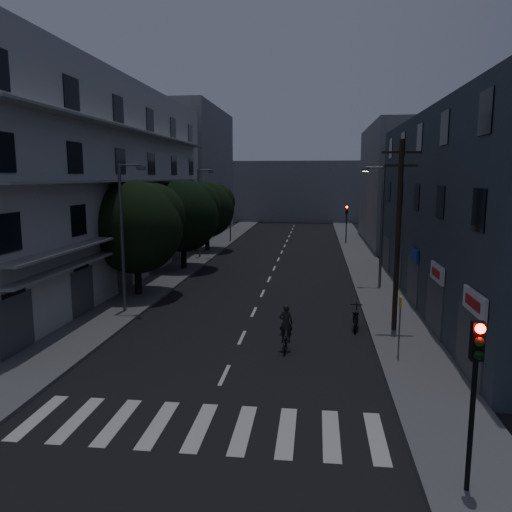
% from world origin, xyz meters
% --- Properties ---
extents(ground, '(160.00, 160.00, 0.00)m').
position_xyz_m(ground, '(0.00, 25.00, 0.00)').
color(ground, black).
rests_on(ground, ground).
extents(sidewalk_left, '(3.00, 90.00, 0.15)m').
position_xyz_m(sidewalk_left, '(-7.50, 25.00, 0.07)').
color(sidewalk_left, '#565659').
rests_on(sidewalk_left, ground).
extents(sidewalk_right, '(3.00, 90.00, 0.15)m').
position_xyz_m(sidewalk_right, '(7.50, 25.00, 0.07)').
color(sidewalk_right, '#565659').
rests_on(sidewalk_right, ground).
extents(crosswalk, '(10.90, 3.00, 0.01)m').
position_xyz_m(crosswalk, '(-0.00, -2.00, 0.00)').
color(crosswalk, beige).
rests_on(crosswalk, ground).
extents(lane_markings, '(0.15, 60.50, 0.01)m').
position_xyz_m(lane_markings, '(0.00, 31.25, 0.01)').
color(lane_markings, beige).
rests_on(lane_markings, ground).
extents(building_left, '(7.00, 36.00, 14.00)m').
position_xyz_m(building_left, '(-11.98, 18.00, 6.99)').
color(building_left, '#B5B5AF').
rests_on(building_left, ground).
extents(building_right, '(6.19, 28.00, 11.00)m').
position_xyz_m(building_right, '(11.99, 14.00, 5.50)').
color(building_right, '#2E353F').
rests_on(building_right, ground).
extents(building_far_left, '(6.00, 20.00, 16.00)m').
position_xyz_m(building_far_left, '(-12.00, 48.00, 8.00)').
color(building_far_left, slate).
rests_on(building_far_left, ground).
extents(building_far_right, '(6.00, 20.00, 13.00)m').
position_xyz_m(building_far_right, '(12.00, 42.00, 6.50)').
color(building_far_right, slate).
rests_on(building_far_right, ground).
extents(building_far_end, '(24.00, 8.00, 10.00)m').
position_xyz_m(building_far_end, '(0.00, 70.00, 5.00)').
color(building_far_end, slate).
rests_on(building_far_end, ground).
extents(tree_near, '(5.73, 5.73, 7.07)m').
position_xyz_m(tree_near, '(-7.62, 13.90, 4.57)').
color(tree_near, black).
rests_on(tree_near, sidewalk_left).
extents(tree_mid, '(5.76, 5.76, 7.08)m').
position_xyz_m(tree_mid, '(-7.16, 23.11, 4.57)').
color(tree_mid, black).
rests_on(tree_mid, sidewalk_left).
extents(tree_far, '(5.49, 5.49, 6.79)m').
position_xyz_m(tree_far, '(-7.47, 33.31, 4.40)').
color(tree_far, black).
rests_on(tree_far, sidewalk_left).
extents(traffic_signal_near, '(0.28, 0.37, 4.10)m').
position_xyz_m(traffic_signal_near, '(6.99, -4.48, 3.10)').
color(traffic_signal_near, black).
rests_on(traffic_signal_near, sidewalk_right).
extents(traffic_signal_far_right, '(0.28, 0.37, 4.10)m').
position_xyz_m(traffic_signal_far_right, '(6.71, 40.48, 3.10)').
color(traffic_signal_far_right, black).
rests_on(traffic_signal_far_right, sidewalk_right).
extents(traffic_signal_far_left, '(0.28, 0.37, 4.10)m').
position_xyz_m(traffic_signal_far_left, '(-6.43, 40.57, 3.10)').
color(traffic_signal_far_left, black).
rests_on(traffic_signal_far_left, sidewalk_left).
extents(street_lamp_left_near, '(1.51, 0.25, 8.00)m').
position_xyz_m(street_lamp_left_near, '(-6.92, 9.93, 4.60)').
color(street_lamp_left_near, '#565A5E').
rests_on(street_lamp_left_near, sidewalk_left).
extents(street_lamp_right, '(1.51, 0.25, 8.00)m').
position_xyz_m(street_lamp_right, '(7.60, 18.26, 4.60)').
color(street_lamp_right, '#53565A').
rests_on(street_lamp_right, sidewalk_right).
extents(street_lamp_left_far, '(1.51, 0.25, 8.00)m').
position_xyz_m(street_lamp_left_far, '(-7.16, 28.86, 4.60)').
color(street_lamp_left_far, '#5C5D64').
rests_on(street_lamp_left_far, sidewalk_left).
extents(utility_pole, '(1.80, 0.24, 9.00)m').
position_xyz_m(utility_pole, '(7.18, 8.17, 4.87)').
color(utility_pole, black).
rests_on(utility_pole, sidewalk_right).
extents(bus_stop_sign, '(0.06, 0.35, 2.52)m').
position_xyz_m(bus_stop_sign, '(6.79, 4.37, 1.89)').
color(bus_stop_sign, '#595B60').
rests_on(bus_stop_sign, sidewalk_right).
extents(motorcycle, '(0.56, 1.94, 1.24)m').
position_xyz_m(motorcycle, '(5.39, 8.51, 0.49)').
color(motorcycle, black).
rests_on(motorcycle, ground).
extents(cyclist, '(0.60, 1.63, 2.06)m').
position_xyz_m(cyclist, '(2.15, 4.96, 0.69)').
color(cyclist, black).
rests_on(cyclist, ground).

